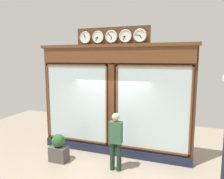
{
  "coord_description": "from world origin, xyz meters",
  "views": [
    {
      "loc": [
        -2.28,
        6.4,
        3.18
      ],
      "look_at": [
        0.0,
        0.0,
        2.21
      ],
      "focal_mm": 34.35,
      "sensor_mm": 36.0,
      "label": 1
    }
  ],
  "objects": [
    {
      "name": "pedestrian",
      "position": [
        -0.43,
        0.9,
        0.93
      ],
      "size": [
        0.36,
        0.22,
        1.69
      ],
      "color": "#1C2F21",
      "rests_on": "ground_plane"
    },
    {
      "name": "planter_box",
      "position": [
        1.42,
        0.97,
        0.23
      ],
      "size": [
        0.56,
        0.36,
        0.47
      ],
      "primitive_type": "cube",
      "color": "#4C4742",
      "rests_on": "ground_plane"
    },
    {
      "name": "planter_shrub",
      "position": [
        1.42,
        0.97,
        0.67
      ],
      "size": [
        0.41,
        0.41,
        0.41
      ],
      "primitive_type": "sphere",
      "color": "#285623",
      "rests_on": "planter_box"
    },
    {
      "name": "shop_facade",
      "position": [
        -0.0,
        -0.13,
        1.86
      ],
      "size": [
        5.17,
        0.42,
        4.16
      ],
      "color": "#4C2B16",
      "rests_on": "ground_plane"
    }
  ]
}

